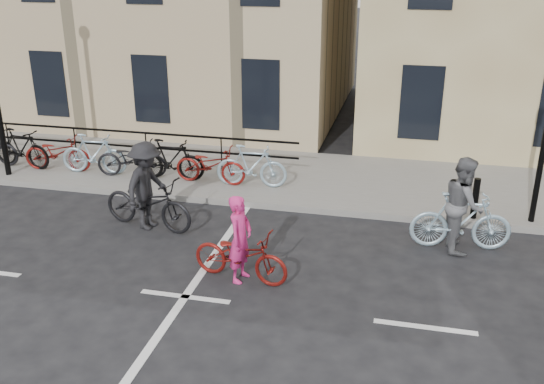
# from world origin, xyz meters

# --- Properties ---
(ground) EXTENTS (120.00, 120.00, 0.00)m
(ground) POSITION_xyz_m (0.00, 0.00, 0.00)
(ground) COLOR black
(ground) RESTS_ON ground
(sidewalk) EXTENTS (46.00, 4.00, 0.15)m
(sidewalk) POSITION_xyz_m (-4.00, 6.00, 0.07)
(sidewalk) COLOR slate
(sidewalk) RESTS_ON ground
(bollard_east) EXTENTS (0.14, 0.14, 0.90)m
(bollard_east) POSITION_xyz_m (5.00, 4.25, 0.60)
(bollard_east) COLOR black
(bollard_east) RESTS_ON sidewalk
(parked_bikes) EXTENTS (9.35, 1.23, 1.05)m
(parked_bikes) POSITION_xyz_m (-3.87, 5.04, 0.65)
(parked_bikes) COLOR black
(parked_bikes) RESTS_ON sidewalk
(cyclist_pink) EXTENTS (1.89, 0.93, 1.61)m
(cyclist_pink) POSITION_xyz_m (0.76, 0.81, 0.56)
(cyclist_pink) COLOR maroon
(cyclist_pink) RESTS_ON ground
(cyclist_grey) EXTENTS (2.01, 0.99, 1.90)m
(cyclist_grey) POSITION_xyz_m (4.64, 2.98, 0.77)
(cyclist_grey) COLOR #9CBACC
(cyclist_grey) RESTS_ON ground
(cyclist_dark) EXTENTS (2.24, 1.34, 1.90)m
(cyclist_dark) POSITION_xyz_m (-1.76, 2.51, 0.75)
(cyclist_dark) COLOR black
(cyclist_dark) RESTS_ON ground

